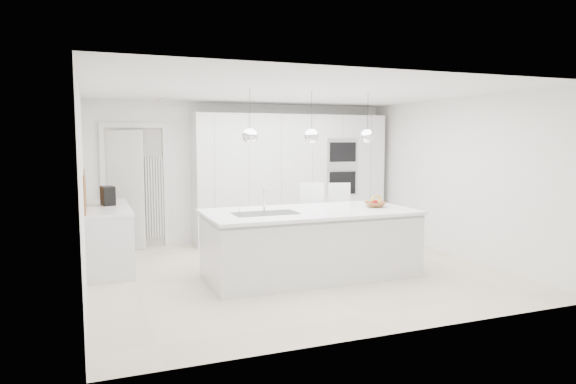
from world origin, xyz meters
name	(u,v)px	position (x,y,z in m)	size (l,w,h in m)	color
floor	(296,271)	(0.00, 0.00, 0.00)	(5.50, 5.50, 0.00)	beige
wall_back	(245,172)	(0.00, 2.50, 1.25)	(5.50, 5.50, 0.00)	white
wall_left	(83,191)	(-2.75, 0.00, 1.25)	(5.00, 5.00, 0.00)	white
ceiling	(296,92)	(0.00, 0.00, 2.50)	(5.50, 5.50, 0.00)	white
tall_cabinets	(291,178)	(0.80, 2.20, 1.15)	(3.60, 0.60, 2.30)	silver
oven_stack	(343,167)	(1.70, 1.89, 1.35)	(0.62, 0.04, 1.05)	#A5A5A8
doorway_frame	(135,188)	(-1.95, 2.47, 1.02)	(1.11, 0.08, 2.13)	white
hallway_door	(120,190)	(-2.20, 2.42, 1.00)	(0.82, 0.04, 2.00)	white
radiator	(155,198)	(-1.63, 2.46, 0.85)	(0.32, 0.04, 1.40)	white
left_base_cabinets	(108,238)	(-2.45, 1.20, 0.43)	(0.60, 1.80, 0.86)	silver
left_worktop	(107,208)	(-2.45, 1.20, 0.88)	(0.62, 1.82, 0.04)	white
oak_backsplash	(85,190)	(-2.74, 1.20, 1.15)	(0.02, 1.80, 0.50)	brown
island_base	(311,245)	(0.10, -0.30, 0.43)	(2.80, 1.20, 0.86)	silver
island_worktop	(310,212)	(0.10, -0.25, 0.88)	(2.84, 1.40, 0.04)	white
island_sink	(265,219)	(-0.55, -0.30, 0.82)	(0.84, 0.44, 0.18)	#3F3F42
island_tap	(264,200)	(-0.50, -0.10, 1.05)	(0.02, 0.02, 0.30)	white
pendant_left	(250,136)	(-0.75, -0.30, 1.90)	(0.20, 0.20, 0.20)	white
pendant_mid	(311,136)	(0.10, -0.30, 1.90)	(0.20, 0.20, 0.20)	white
pendant_right	(367,136)	(0.95, -0.30, 1.90)	(0.20, 0.20, 0.20)	white
fruit_bowl	(375,204)	(1.10, -0.28, 0.94)	(0.30, 0.30, 0.07)	brown
espresso_machine	(108,196)	(-2.43, 1.32, 1.04)	(0.17, 0.26, 0.28)	black
bar_stool_left	(316,223)	(0.53, 0.49, 0.59)	(0.39, 0.54, 1.18)	white
bar_stool_right	(343,220)	(1.06, 0.62, 0.58)	(0.38, 0.53, 1.15)	white
apple_a	(375,203)	(1.10, -0.30, 0.97)	(0.07, 0.07, 0.07)	#A3020E
apple_b	(374,203)	(1.09, -0.29, 0.97)	(0.07, 0.07, 0.07)	#A3020E
apple_c	(375,203)	(1.08, -0.32, 0.97)	(0.08, 0.08, 0.08)	#A3020E
banana_bunch	(376,199)	(1.12, -0.28, 1.01)	(0.21, 0.21, 0.03)	yellow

